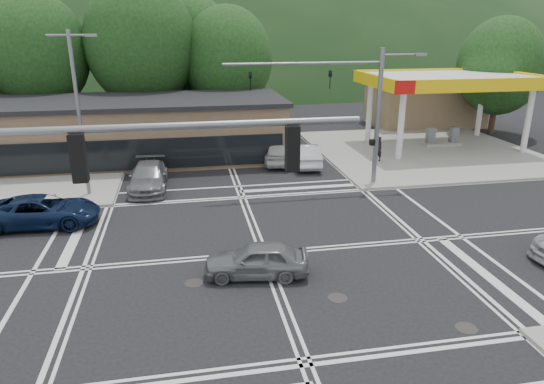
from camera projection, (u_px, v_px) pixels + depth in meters
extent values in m
plane|color=black|center=(263.00, 253.00, 20.60)|extent=(120.00, 120.00, 0.00)
cube|color=gray|center=(424.00, 151.00, 37.11)|extent=(16.00, 16.00, 0.15)
cube|color=gray|center=(1.00, 171.00, 31.91)|extent=(16.00, 16.00, 0.15)
cylinder|color=silver|center=(401.00, 126.00, 33.94)|extent=(0.44, 0.44, 5.00)
cylinder|color=silver|center=(369.00, 112.00, 39.51)|extent=(0.44, 0.44, 5.00)
cylinder|color=silver|center=(528.00, 121.00, 35.67)|extent=(0.44, 0.44, 5.00)
cylinder|color=silver|center=(480.00, 108.00, 41.25)|extent=(0.44, 0.44, 5.00)
cube|color=silver|center=(449.00, 79.00, 36.68)|extent=(12.00, 8.00, 0.60)
cube|color=yellow|center=(480.00, 85.00, 32.96)|extent=(12.20, 0.25, 0.90)
cube|color=yellow|center=(424.00, 74.00, 40.40)|extent=(12.20, 0.25, 0.90)
cube|color=yellow|center=(374.00, 81.00, 35.64)|extent=(0.25, 8.20, 0.90)
cube|color=yellow|center=(520.00, 78.00, 37.72)|extent=(0.25, 8.20, 0.90)
cube|color=red|center=(405.00, 87.00, 31.87)|extent=(1.40, 0.12, 0.90)
cube|color=gray|center=(441.00, 144.00, 38.33)|extent=(3.00, 1.00, 0.30)
cube|color=slate|center=(431.00, 136.00, 37.93)|extent=(0.60, 0.50, 1.30)
cube|color=slate|center=(454.00, 135.00, 38.27)|extent=(0.60, 0.50, 1.30)
cube|color=#846B4F|center=(424.00, 105.00, 46.67)|extent=(10.00, 6.00, 3.80)
cube|color=brown|center=(112.00, 132.00, 34.35)|extent=(24.00, 8.00, 4.00)
ellipsoid|color=#173317|center=(194.00, 70.00, 104.22)|extent=(252.00, 126.00, 140.00)
cylinder|color=#382619|center=(46.00, 112.00, 39.68)|extent=(0.50, 0.50, 4.84)
ellipsoid|color=black|center=(37.00, 52.00, 38.14)|extent=(8.00, 8.00, 9.20)
cylinder|color=#382619|center=(146.00, 107.00, 41.00)|extent=(0.50, 0.50, 5.28)
ellipsoid|color=black|center=(141.00, 43.00, 39.31)|extent=(9.00, 9.00, 10.35)
cylinder|color=#382619|center=(229.00, 109.00, 42.35)|extent=(0.50, 0.50, 4.40)
ellipsoid|color=black|center=(227.00, 59.00, 40.95)|extent=(7.60, 7.60, 8.74)
cylinder|color=#382619|center=(193.00, 101.00, 45.48)|extent=(0.50, 0.50, 4.84)
ellipsoid|color=black|center=(190.00, 49.00, 43.93)|extent=(8.40, 8.40, 9.66)
cylinder|color=#382619|center=(494.00, 111.00, 42.69)|extent=(0.50, 0.50, 3.96)
ellipsoid|color=black|center=(500.00, 66.00, 41.43)|extent=(7.20, 7.20, 8.28)
cylinder|color=slate|center=(79.00, 117.00, 26.02)|extent=(0.20, 0.20, 9.00)
cylinder|color=slate|center=(69.00, 35.00, 24.65)|extent=(2.20, 0.12, 0.12)
cube|color=slate|center=(91.00, 35.00, 24.84)|extent=(0.60, 0.25, 0.15)
cylinder|color=slate|center=(378.00, 119.00, 28.33)|extent=(0.28, 0.28, 8.00)
cylinder|color=slate|center=(304.00, 63.00, 26.51)|extent=(9.00, 0.16, 0.16)
imported|color=black|center=(330.00, 80.00, 27.06)|extent=(0.16, 0.20, 1.00)
imported|color=black|center=(250.00, 81.00, 26.28)|extent=(0.16, 0.20, 1.00)
cylinder|color=slate|center=(402.00, 55.00, 27.36)|extent=(2.40, 0.12, 0.12)
cube|color=slate|center=(420.00, 55.00, 27.55)|extent=(0.70, 0.30, 0.15)
cube|color=black|center=(372.00, 142.00, 28.74)|extent=(0.25, 0.30, 0.35)
cylinder|color=slate|center=(151.00, 127.00, 9.99)|extent=(9.00, 0.16, 0.16)
cube|color=black|center=(78.00, 159.00, 9.92)|extent=(0.30, 0.25, 1.00)
cube|color=black|center=(292.00, 149.00, 10.70)|extent=(0.30, 0.25, 1.00)
imported|color=#0C1A38|center=(42.00, 211.00, 23.25)|extent=(5.39, 2.66, 1.47)
imported|color=slate|center=(257.00, 260.00, 18.56)|extent=(4.19, 2.19, 1.36)
imported|color=silver|center=(305.00, 155.00, 33.22)|extent=(2.05, 4.77, 1.53)
imported|color=#BBBBB6|center=(278.00, 151.00, 33.92)|extent=(2.67, 5.17, 1.68)
imported|color=slate|center=(148.00, 177.00, 28.42)|extent=(2.19, 5.21, 1.50)
imported|color=black|center=(378.00, 149.00, 33.72)|extent=(0.70, 0.53, 1.75)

